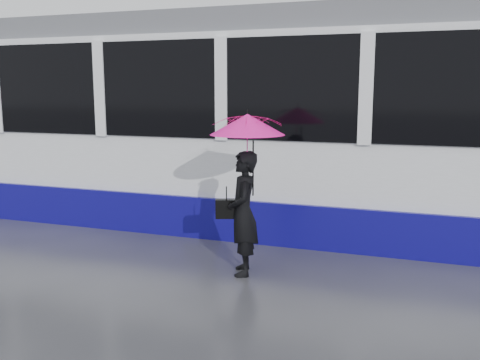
% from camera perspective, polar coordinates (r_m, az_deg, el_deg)
% --- Properties ---
extents(ground, '(90.00, 90.00, 0.00)m').
position_cam_1_polar(ground, '(7.15, -11.15, -8.43)').
color(ground, '#2E2E34').
rests_on(ground, ground).
extents(rails, '(34.00, 1.51, 0.02)m').
position_cam_1_polar(rails, '(9.30, -3.30, -3.96)').
color(rails, '#3F3D38').
rests_on(rails, ground).
extents(tram, '(26.00, 2.56, 3.35)m').
position_cam_1_polar(tram, '(9.39, -7.79, 6.15)').
color(tram, white).
rests_on(tram, ground).
extents(woman, '(0.53, 0.63, 1.49)m').
position_cam_1_polar(woman, '(6.36, 0.34, -3.58)').
color(woman, black).
rests_on(woman, ground).
extents(umbrella, '(1.13, 1.13, 1.00)m').
position_cam_1_polar(umbrella, '(6.20, 0.79, 4.39)').
color(umbrella, '#FE15A2').
rests_on(umbrella, ground).
extents(handbag, '(0.29, 0.20, 0.41)m').
position_cam_1_polar(handbag, '(6.44, -1.45, -3.07)').
color(handbag, black).
rests_on(handbag, ground).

